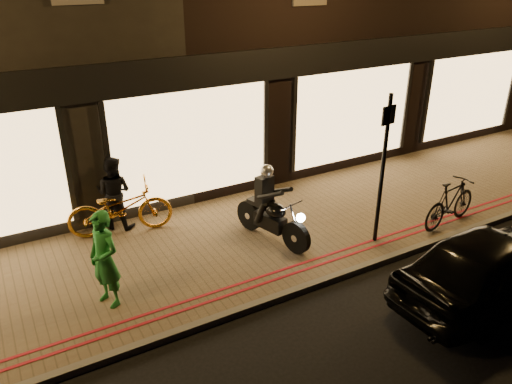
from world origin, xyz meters
TOP-DOWN VIEW (x-y plane):
  - ground at (0.00, 0.00)m, footprint 90.00×90.00m
  - sidewalk at (0.00, 2.00)m, footprint 50.00×4.00m
  - kerb_stone at (0.00, 0.05)m, footprint 50.00×0.14m
  - red_kerb_lines at (0.00, 0.55)m, footprint 50.00×0.26m
  - building_row at (-0.00, 8.99)m, footprint 48.00×10.11m
  - motorcycle at (0.69, 1.72)m, footprint 0.73×1.91m
  - sign_post at (2.51, 0.65)m, footprint 0.35×0.09m
  - bicycle_gold at (-1.83, 3.48)m, footprint 2.21×1.14m
  - bicycle_dark at (4.32, 0.40)m, footprint 1.76×0.73m
  - person_green at (-2.67, 1.24)m, footprint 0.62×0.72m
  - person_dark at (-1.85, 3.78)m, footprint 0.97×0.94m
  - parked_car at (3.01, -1.62)m, footprint 3.87×1.72m

SIDE VIEW (x-z plane):
  - ground at x=0.00m, z-range 0.00..0.00m
  - sidewalk at x=0.00m, z-range 0.00..0.12m
  - kerb_stone at x=0.00m, z-range 0.00..0.12m
  - red_kerb_lines at x=0.00m, z-range 0.12..0.13m
  - bicycle_dark at x=4.32m, z-range 0.12..1.15m
  - parked_car at x=3.01m, z-range 0.00..1.29m
  - bicycle_gold at x=-1.83m, z-range 0.12..1.22m
  - motorcycle at x=0.69m, z-range -0.06..1.53m
  - person_dark at x=-1.85m, z-range 0.12..1.69m
  - person_green at x=-2.67m, z-range 0.12..1.78m
  - sign_post at x=2.51m, z-range 0.30..3.30m
  - building_row at x=0.00m, z-range 0.00..8.50m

